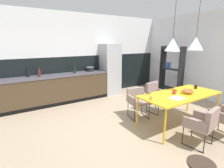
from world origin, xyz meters
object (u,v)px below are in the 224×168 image
mug_dark_espresso (174,92)px  side_stool (201,166)px  mug_wide_latte (196,87)px  bottle_wine_green (39,73)px  armchair_corner_seat (155,93)px  fruit_bowl (188,91)px  refrigerator_column (110,69)px  armchair_facing_counter (137,98)px  mug_white_ceramic (151,98)px  bottle_oil_tall (75,69)px  open_shelf_unit (171,69)px  pendant_lamp_over_table_near (173,45)px  dining_table (180,96)px  open_book (177,98)px  armchair_by_stool (204,122)px  pendant_lamp_over_table_far (196,44)px  bottle_vinegar_dark (28,73)px  cooking_pot (90,69)px

mug_dark_espresso → side_stool: mug_dark_espresso is taller
mug_wide_latte → bottle_wine_green: bottle_wine_green is taller
armchair_corner_seat → fruit_bowl: (-0.00, -0.96, 0.30)m
refrigerator_column → armchair_corner_seat: bearing=-85.7°
refrigerator_column → fruit_bowl: 3.07m
refrigerator_column → armchair_facing_counter: bearing=-103.3°
mug_white_ceramic → bottle_oil_tall: bearing=99.9°
armchair_corner_seat → mug_dark_espresso: size_ratio=6.05×
armchair_facing_counter → open_shelf_unit: bearing=-147.1°
bottle_oil_tall → pendant_lamp_over_table_near: pendant_lamp_over_table_near is taller
mug_dark_espresso → side_stool: size_ratio=0.30×
dining_table → open_shelf_unit: bearing=44.4°
armchair_corner_seat → pendant_lamp_over_table_near: 1.66m
armchair_corner_seat → armchair_facing_counter: 0.66m
refrigerator_column → armchair_corner_seat: 2.15m
armchair_facing_counter → open_book: bearing=112.6°
armchair_by_stool → dining_table: bearing=55.3°
dining_table → refrigerator_column: bearing=90.2°
pendant_lamp_over_table_far → bottle_vinegar_dark: bearing=134.7°
fruit_bowl → mug_dark_espresso: 0.31m
armchair_by_stool → bottle_oil_tall: size_ratio=2.46×
armchair_by_stool → fruit_bowl: size_ratio=2.87×
armchair_by_stool → open_book: 0.68m
refrigerator_column → side_stool: refrigerator_column is taller
armchair_facing_counter → fruit_bowl: (0.66, -0.93, 0.31)m
mug_white_ceramic → side_stool: size_ratio=0.27×
bottle_vinegar_dark → cooking_pot: bearing=-1.1°
armchair_by_stool → open_book: (0.03, 0.63, 0.27)m
dining_table → fruit_bowl: fruit_bowl is taller
mug_white_ceramic → refrigerator_column: bearing=73.9°
mug_wide_latte → bottle_oil_tall: (-2.07, 2.88, 0.23)m
open_book → pendant_lamp_over_table_far: size_ratio=0.27×
bottle_wine_green → pendant_lamp_over_table_far: size_ratio=0.24×
refrigerator_column → open_book: 3.17m
fruit_bowl → cooking_pot: cooking_pot is taller
armchair_corner_seat → armchair_by_stool: bearing=65.4°
fruit_bowl → bottle_wine_green: bearing=130.2°
armchair_facing_counter → mug_wide_latte: mug_wide_latte is taller
refrigerator_column → dining_table: bearing=-89.8°
fruit_bowl → open_book: size_ratio=0.91×
armchair_facing_counter → cooking_pot: 2.31m
armchair_corner_seat → mug_wide_latte: mug_wide_latte is taller
armchair_corner_seat → fruit_bowl: fruit_bowl is taller
bottle_wine_green → pendant_lamp_over_table_near: bearing=-55.2°
armchair_corner_seat → pendant_lamp_over_table_near: pendant_lamp_over_table_near is taller
armchair_by_stool → cooking_pot: cooking_pot is taller
side_stool → pendant_lamp_over_table_far: size_ratio=0.41×
dining_table → bottle_wine_green: bearing=129.3°
dining_table → bottle_vinegar_dark: size_ratio=7.28×
open_shelf_unit → dining_table: bearing=-45.6°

